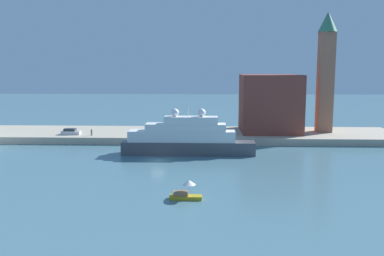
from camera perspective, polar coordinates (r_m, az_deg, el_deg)
name	(u,v)px	position (r m, az deg, el deg)	size (l,w,h in m)	color
ground	(158,161)	(79.52, -4.63, -4.43)	(400.00, 400.00, 0.00)	slate
quay_dock	(170,135)	(104.66, -2.96, -0.92)	(110.00, 19.75, 1.61)	#ADA38E
large_yacht	(186,139)	(84.70, -0.78, -1.49)	(26.51, 4.31, 10.18)	#4C4C51
small_motorboat	(186,192)	(56.51, -0.84, -8.58)	(4.31, 1.78, 2.62)	#B7991E
harbor_building	(270,103)	(105.81, 10.42, 3.30)	(14.11, 15.18, 13.95)	brown
bell_tower	(326,67)	(108.01, 17.59, 7.77)	(4.54, 4.54, 28.88)	#9E664C
parked_car	(71,132)	(104.03, -16.01, -0.50)	(4.44, 1.86, 1.41)	silver
person_figure	(92,132)	(101.12, -13.37, -0.57)	(0.36, 0.36, 1.60)	#4C4C4C
mooring_bollard	(197,136)	(95.66, 0.62, -1.09)	(0.55, 0.55, 0.63)	black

